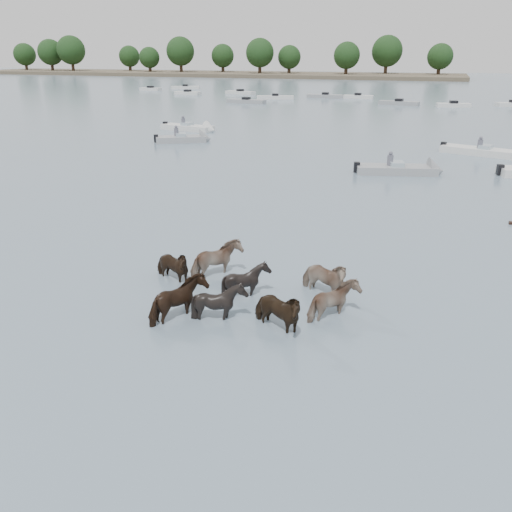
% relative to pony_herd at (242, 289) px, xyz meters
% --- Properties ---
extents(ground, '(400.00, 400.00, 0.00)m').
position_rel_pony_herd_xyz_m(ground, '(0.72, -1.21, -0.43)').
color(ground, slate).
rests_on(ground, ground).
extents(shoreline, '(160.00, 30.00, 1.00)m').
position_rel_pony_herd_xyz_m(shoreline, '(-69.28, 148.79, 0.07)').
color(shoreline, '#4C4233').
rests_on(shoreline, ground).
extents(pony_herd, '(7.02, 4.65, 1.47)m').
position_rel_pony_herd_xyz_m(pony_herd, '(0.00, 0.00, 0.00)').
color(pony_herd, black).
rests_on(pony_herd, ground).
extents(motorboat_a, '(4.70, 3.56, 1.92)m').
position_rel_pony_herd_xyz_m(motorboat_a, '(-14.46, 26.36, -0.20)').
color(motorboat_a, gray).
rests_on(motorboat_a, ground).
extents(motorboat_b, '(5.45, 2.81, 1.92)m').
position_rel_pony_herd_xyz_m(motorboat_b, '(3.44, 19.69, -0.20)').
color(motorboat_b, gray).
rests_on(motorboat_b, ground).
extents(motorboat_c, '(6.64, 3.62, 1.92)m').
position_rel_pony_herd_xyz_m(motorboat_c, '(8.97, 27.51, -0.21)').
color(motorboat_c, silver).
rests_on(motorboat_c, ground).
extents(motorboat_f, '(5.89, 2.48, 1.92)m').
position_rel_pony_herd_xyz_m(motorboat_f, '(-16.88, 32.34, -0.20)').
color(motorboat_f, silver).
rests_on(motorboat_f, ground).
extents(distant_flotilla, '(104.27, 29.28, 0.93)m').
position_rel_pony_herd_xyz_m(distant_flotilla, '(0.23, 74.16, -0.17)').
color(distant_flotilla, silver).
rests_on(distant_flotilla, ground).
extents(treeline, '(148.90, 18.95, 12.27)m').
position_rel_pony_herd_xyz_m(treeline, '(-71.73, 149.14, 6.14)').
color(treeline, '#382619').
rests_on(treeline, ground).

